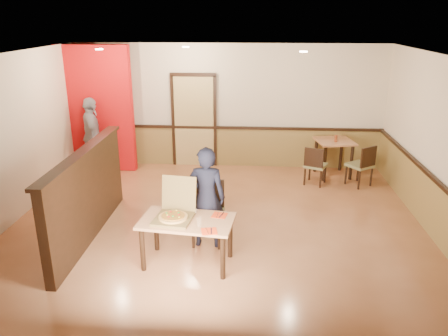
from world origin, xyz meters
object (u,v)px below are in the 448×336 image
object	(u,v)px
side_chair_left	(315,164)
diner	(206,198)
passerby	(92,136)
diner_chair	(208,209)
side_table	(334,148)
condiment	(336,139)
pizza_box	(174,214)
main_table	(187,227)
side_chair_right	(362,164)

from	to	relation	value
side_chair_left	diner	bearing A→B (deg)	77.67
passerby	diner_chair	bearing A→B (deg)	-160.25
side_table	side_chair_left	bearing A→B (deg)	-128.09
diner_chair	diner	bearing A→B (deg)	-92.28
passerby	condiment	xyz separation A→B (m)	(5.30, 0.07, 0.03)
diner	pizza_box	distance (m)	0.66
side_table	condiment	distance (m)	0.28
main_table	side_table	xyz separation A→B (m)	(2.66, 3.83, 0.04)
passerby	main_table	bearing A→B (deg)	-168.66
diner_chair	side_chair_left	xyz separation A→B (m)	(1.96, 2.52, -0.08)
side_chair_left	condiment	bearing A→B (deg)	-110.37
diner_chair	passerby	xyz separation A→B (m)	(-2.87, 2.93, 0.32)
condiment	pizza_box	bearing A→B (deg)	-127.62
side_chair_left	side_chair_right	size ratio (longest dim) A/B	0.94
side_chair_left	passerby	xyz separation A→B (m)	(-4.83, 0.42, 0.40)
condiment	side_table	bearing A→B (deg)	89.18
diner_chair	main_table	bearing A→B (deg)	-105.54
main_table	condiment	bearing A→B (deg)	60.94
side_chair_right	side_chair_left	bearing A→B (deg)	-35.46
main_table	side_chair_left	distance (m)	3.90
side_chair_right	diner	size ratio (longest dim) A/B	0.55
main_table	side_table	distance (m)	4.67
diner	passerby	world-z (taller)	passerby
side_table	diner	distance (m)	4.09
diner	side_table	bearing A→B (deg)	-125.17
diner	pizza_box	size ratio (longest dim) A/B	2.40
main_table	diner	world-z (taller)	diner
diner_chair	side_table	xyz separation A→B (m)	(2.43, 3.12, 0.10)
diner_chair	side_table	distance (m)	3.96
pizza_box	diner	bearing A→B (deg)	61.23
passerby	pizza_box	xyz separation A→B (m)	(2.46, -3.62, -0.10)
main_table	condiment	world-z (taller)	condiment
side_table	main_table	bearing A→B (deg)	-124.79
main_table	passerby	world-z (taller)	passerby
diner_chair	side_chair_right	world-z (taller)	diner_chair
side_table	passerby	distance (m)	5.31
side_chair_right	condiment	xyz separation A→B (m)	(-0.49, 0.48, 0.40)
side_chair_left	side_chair_right	bearing A→B (deg)	-155.69
main_table	diner	size ratio (longest dim) A/B	0.86
main_table	diner_chair	world-z (taller)	diner_chair
diner_chair	side_table	bearing A→B (deg)	54.32
side_chair_right	diner_chair	bearing A→B (deg)	5.12
side_chair_left	side_table	distance (m)	0.79
diner	condiment	world-z (taller)	diner
diner	pizza_box	xyz separation A→B (m)	(-0.39, -0.53, -0.03)
main_table	diner	xyz separation A→B (m)	(0.22, 0.56, 0.21)
condiment	side_chair_right	bearing A→B (deg)	-44.33
side_chair_left	pizza_box	xyz separation A→B (m)	(-2.36, -3.20, 0.31)
diner_chair	condiment	world-z (taller)	diner_chair
diner_chair	condiment	bearing A→B (deg)	53.21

